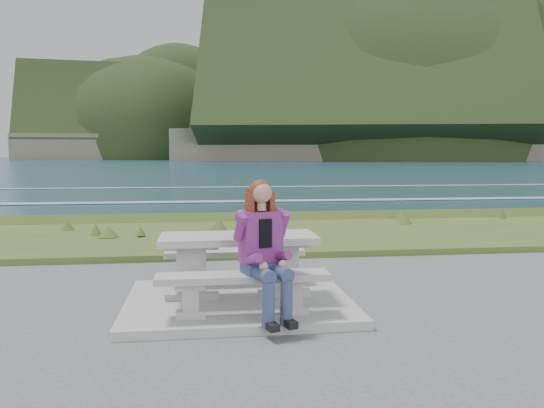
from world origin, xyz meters
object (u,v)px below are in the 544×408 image
Objects in this scene: seated_woman at (267,269)px; bench_landward at (243,283)px; picnic_table at (238,249)px; bench_seaward at (235,257)px.

bench_landward is at bearing 133.40° from seated_woman.
bench_landward is at bearing -90.00° from picnic_table.
seated_woman is (0.23, -0.13, 0.17)m from bench_landward.
seated_woman is at bearing -81.40° from bench_seaward.
bench_seaward is at bearing 90.00° from bench_landward.
bench_seaward is at bearing 81.24° from seated_woman.
bench_landward is 1.00× the size of bench_seaward.
picnic_table is 1.00× the size of bench_landward.
bench_seaward is (0.00, 0.70, -0.23)m from picnic_table.
picnic_table is 0.74m from bench_seaward.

